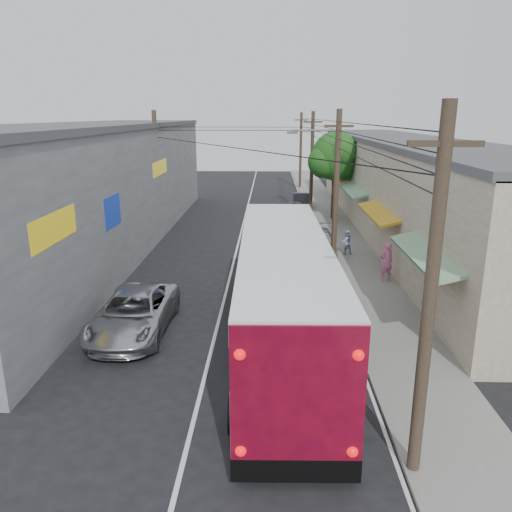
% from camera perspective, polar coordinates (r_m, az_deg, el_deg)
% --- Properties ---
extents(ground, '(120.00, 120.00, 0.00)m').
position_cam_1_polar(ground, '(14.01, -7.01, -17.70)').
color(ground, black).
rests_on(ground, ground).
extents(sidewalk, '(3.00, 80.00, 0.12)m').
position_cam_1_polar(sidewalk, '(32.77, 9.55, 2.10)').
color(sidewalk, slate).
rests_on(sidewalk, ground).
extents(building_right, '(7.09, 40.00, 6.25)m').
position_cam_1_polar(building_right, '(35.03, 16.70, 7.68)').
color(building_right, beige).
rests_on(building_right, ground).
extents(building_left, '(7.20, 36.00, 7.25)m').
position_cam_1_polar(building_left, '(31.59, -17.89, 7.69)').
color(building_left, gray).
rests_on(building_left, ground).
extents(utility_poles, '(11.80, 45.28, 8.00)m').
position_cam_1_polar(utility_poles, '(32.08, 3.75, 9.38)').
color(utility_poles, '#473828').
rests_on(utility_poles, ground).
extents(street_tree, '(4.40, 4.00, 6.60)m').
position_cam_1_polar(street_tree, '(37.99, 9.22, 11.04)').
color(street_tree, '#3F2B19').
rests_on(street_tree, ground).
extents(coach_bus, '(3.27, 13.45, 3.86)m').
position_cam_1_polar(coach_bus, '(16.66, 3.16, -4.25)').
color(coach_bus, white).
rests_on(coach_bus, ground).
extents(jeepney, '(2.59, 5.52, 1.53)m').
position_cam_1_polar(jeepney, '(18.82, -13.76, -6.31)').
color(jeepney, silver).
rests_on(jeepney, ground).
extents(parked_suv, '(2.45, 5.34, 1.51)m').
position_cam_1_polar(parked_suv, '(28.06, 6.98, 1.35)').
color(parked_suv, '#A3A3AB').
rests_on(parked_suv, ground).
extents(parked_car_mid, '(1.93, 4.15, 1.37)m').
position_cam_1_polar(parked_car_mid, '(38.23, 4.38, 5.19)').
color(parked_car_mid, '#27272C').
rests_on(parked_car_mid, ground).
extents(parked_car_far, '(1.47, 3.91, 1.28)m').
position_cam_1_polar(parked_car_far, '(42.86, 5.17, 6.26)').
color(parked_car_far, black).
rests_on(parked_car_far, ground).
extents(pedestrian_near, '(0.79, 0.63, 1.88)m').
position_cam_1_polar(pedestrian_near, '(24.26, 14.65, -0.61)').
color(pedestrian_near, pink).
rests_on(pedestrian_near, sidewalk).
extents(pedestrian_far, '(0.79, 0.69, 1.40)m').
position_cam_1_polar(pedestrian_far, '(28.52, 10.27, 1.59)').
color(pedestrian_far, '#99ABDF').
rests_on(pedestrian_far, sidewalk).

